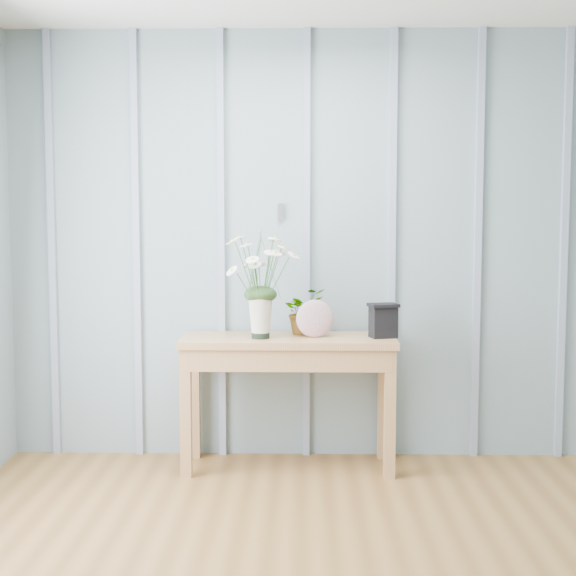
{
  "coord_description": "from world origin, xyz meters",
  "views": [
    {
      "loc": [
        -0.27,
        -2.46,
        1.43
      ],
      "look_at": [
        -0.35,
        1.94,
        1.03
      ],
      "focal_mm": 50.0,
      "sensor_mm": 36.0,
      "label": 1
    }
  ],
  "objects_px": {
    "felt_disc_vessel": "(315,319)",
    "daisy_vase": "(260,267)",
    "sideboard": "(288,357)",
    "carved_box": "(383,320)"
  },
  "relations": [
    {
      "from": "felt_disc_vessel",
      "to": "daisy_vase",
      "type": "bearing_deg",
      "value": 177.35
    },
    {
      "from": "daisy_vase",
      "to": "felt_disc_vessel",
      "type": "height_order",
      "value": "daisy_vase"
    },
    {
      "from": "sideboard",
      "to": "felt_disc_vessel",
      "type": "relative_size",
      "value": 5.65
    },
    {
      "from": "daisy_vase",
      "to": "carved_box",
      "type": "height_order",
      "value": "daisy_vase"
    },
    {
      "from": "daisy_vase",
      "to": "felt_disc_vessel",
      "type": "relative_size",
      "value": 2.97
    },
    {
      "from": "felt_disc_vessel",
      "to": "carved_box",
      "type": "distance_m",
      "value": 0.38
    },
    {
      "from": "sideboard",
      "to": "carved_box",
      "type": "bearing_deg",
      "value": -2.13
    },
    {
      "from": "daisy_vase",
      "to": "carved_box",
      "type": "bearing_deg",
      "value": 2.99
    },
    {
      "from": "sideboard",
      "to": "felt_disc_vessel",
      "type": "height_order",
      "value": "felt_disc_vessel"
    },
    {
      "from": "carved_box",
      "to": "daisy_vase",
      "type": "bearing_deg",
      "value": -177.01
    }
  ]
}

